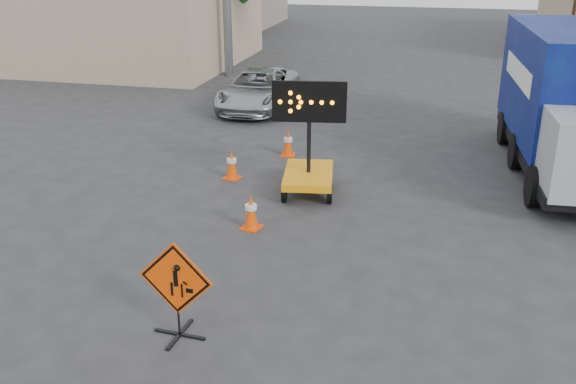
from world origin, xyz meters
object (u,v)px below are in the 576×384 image
at_px(construction_sign, 176,288).
at_px(pickup_truck, 258,89).
at_px(box_truck, 567,110).
at_px(arrow_board, 309,168).

xyz_separation_m(construction_sign, pickup_truck, (-2.68, 13.53, -0.16)).
height_order(pickup_truck, box_truck, box_truck).
bearing_deg(pickup_truck, construction_sign, -80.65).
bearing_deg(box_truck, pickup_truck, 150.10).
bearing_deg(pickup_truck, box_truck, -28.06).
relative_size(arrow_board, box_truck, 0.35).
relative_size(pickup_truck, box_truck, 0.63).
bearing_deg(pickup_truck, arrow_board, -67.65).
distance_m(construction_sign, arrow_board, 6.16).
xyz_separation_m(construction_sign, box_truck, (6.49, 9.02, 0.77)).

